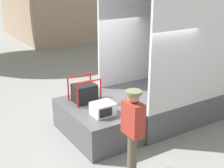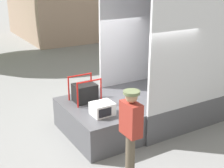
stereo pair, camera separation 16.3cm
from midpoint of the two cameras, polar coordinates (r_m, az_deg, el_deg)
name	(u,v)px [view 2 (the right image)]	position (r m, az deg, el deg)	size (l,w,h in m)	color
ground_plane	(121,127)	(7.78, 2.23, -7.95)	(160.00, 160.00, 0.00)	gray
tailgate_deck	(97,121)	(7.31, -2.20, -6.70)	(1.35, 2.02, 0.72)	#4C4C51
microwave	(102,109)	(6.69, -1.07, -4.56)	(0.46, 0.41, 0.27)	white
portable_generator	(86,92)	(7.38, -4.23, -1.51)	(0.64, 0.53, 0.60)	black
worker_person	(131,124)	(5.71, 4.29, -7.35)	(0.30, 0.44, 1.66)	brown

